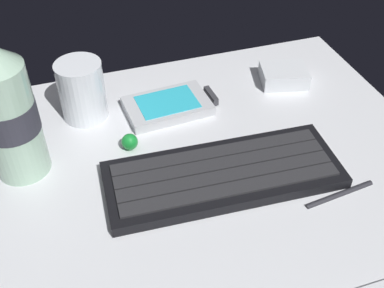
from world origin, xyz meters
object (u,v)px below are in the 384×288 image
(keyboard, at_px, (223,174))
(juice_cup, at_px, (82,92))
(stylus_pen, at_px, (340,193))
(handheld_device, at_px, (172,105))
(charger_block, at_px, (284,75))
(trackball_mouse, at_px, (130,142))
(water_bottle, at_px, (7,112))

(keyboard, height_order, juice_cup, juice_cup)
(stylus_pen, bearing_deg, handheld_device, 116.09)
(juice_cup, bearing_deg, handheld_device, -11.78)
(juice_cup, bearing_deg, charger_block, -2.23)
(handheld_device, xyz_separation_m, stylus_pen, (0.14, -0.23, -0.00))
(trackball_mouse, bearing_deg, water_bottle, 178.00)
(charger_block, height_order, stylus_pen, charger_block)
(trackball_mouse, bearing_deg, keyboard, -43.40)
(handheld_device, relative_size, juice_cup, 1.55)
(handheld_device, height_order, water_bottle, water_bottle)
(water_bottle, distance_m, stylus_pen, 0.40)
(water_bottle, xyz_separation_m, stylus_pen, (0.36, -0.16, -0.09))
(juice_cup, bearing_deg, keyboard, -52.12)
(handheld_device, distance_m, stylus_pen, 0.27)
(juice_cup, distance_m, stylus_pen, 0.37)
(keyboard, relative_size, juice_cup, 3.48)
(water_bottle, relative_size, stylus_pen, 2.19)
(keyboard, xyz_separation_m, trackball_mouse, (-0.10, 0.09, 0.00))
(water_bottle, height_order, charger_block, water_bottle)
(handheld_device, xyz_separation_m, charger_block, (0.19, 0.01, 0.00))
(trackball_mouse, relative_size, stylus_pen, 0.23)
(keyboard, height_order, water_bottle, water_bottle)
(charger_block, bearing_deg, juice_cup, 177.77)
(trackball_mouse, xyz_separation_m, stylus_pen, (0.22, -0.16, -0.01))
(keyboard, distance_m, water_bottle, 0.26)
(handheld_device, xyz_separation_m, juice_cup, (-0.12, 0.03, 0.03))
(handheld_device, height_order, juice_cup, juice_cup)
(stylus_pen, bearing_deg, juice_cup, 130.18)
(juice_cup, height_order, water_bottle, water_bottle)
(juice_cup, relative_size, water_bottle, 0.41)
(keyboard, distance_m, stylus_pen, 0.14)
(water_bottle, relative_size, charger_block, 2.97)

